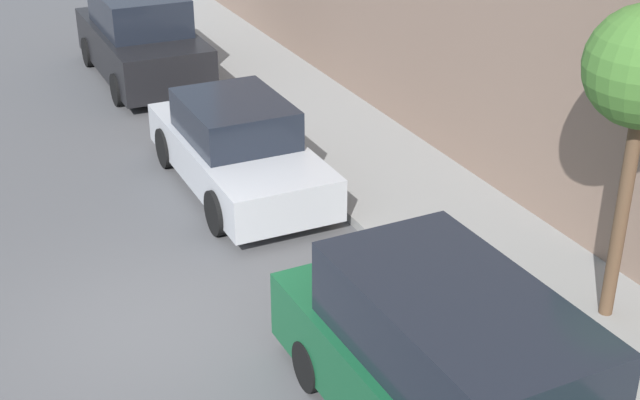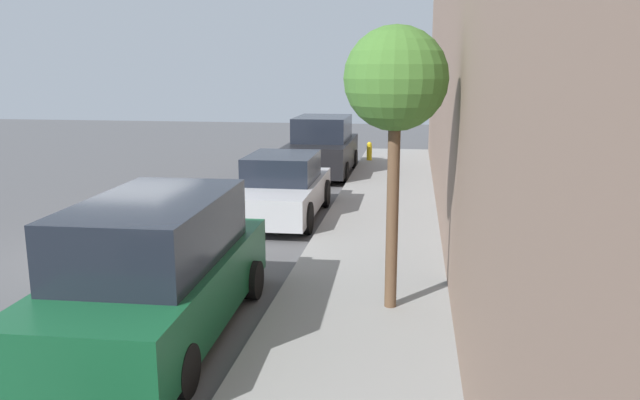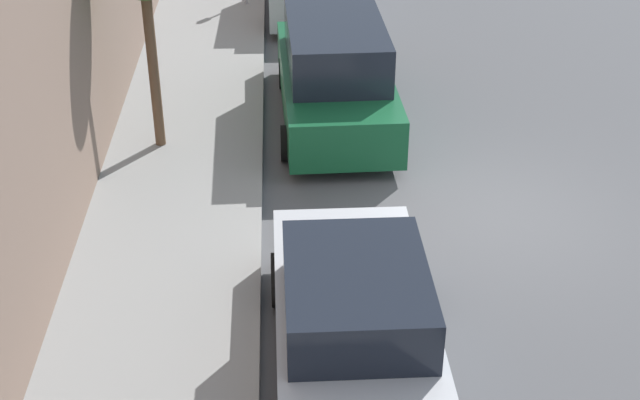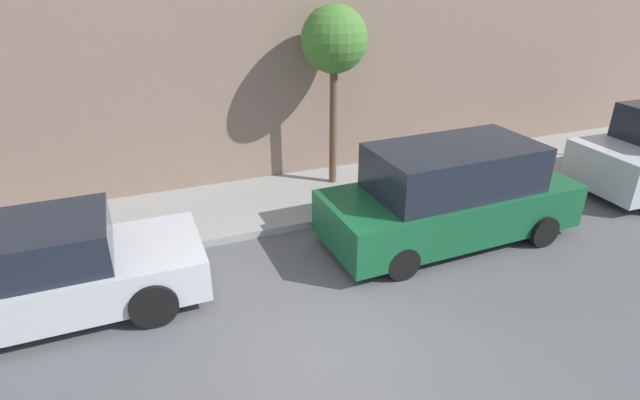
# 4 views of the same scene
# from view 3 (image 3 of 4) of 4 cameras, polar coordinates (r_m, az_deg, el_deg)

# --- Properties ---
(ground_plane) EXTENTS (60.00, 60.00, 0.00)m
(ground_plane) POSITION_cam_3_polar(r_m,az_deg,el_deg) (13.84, 10.90, -0.94)
(ground_plane) COLOR #515154
(sidewalk) EXTENTS (2.62, 32.00, 0.15)m
(sidewalk) POSITION_cam_3_polar(r_m,az_deg,el_deg) (13.53, -9.31, -1.19)
(sidewalk) COLOR gray
(sidewalk) RESTS_ON ground_plane
(parked_minivan_second) EXTENTS (2.04, 4.95, 1.90)m
(parked_minivan_second) POSITION_cam_3_polar(r_m,az_deg,el_deg) (16.20, 0.97, 8.12)
(parked_minivan_second) COLOR #14512D
(parked_minivan_second) RESTS_ON ground_plane
(parked_sedan_third) EXTENTS (1.92, 4.51, 1.54)m
(parked_sedan_third) POSITION_cam_3_polar(r_m,az_deg,el_deg) (10.26, 2.25, -7.96)
(parked_sedan_third) COLOR #B7BABF
(parked_sedan_third) RESTS_ON ground_plane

